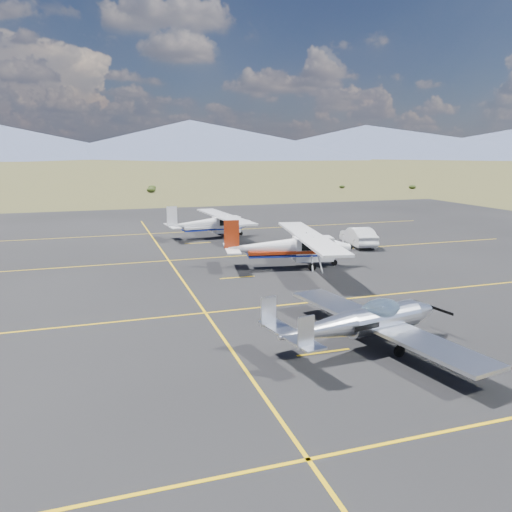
{
  "coord_description": "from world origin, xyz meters",
  "views": [
    {
      "loc": [
        -10.25,
        -18.29,
        6.92
      ],
      "look_at": [
        -2.56,
        5.51,
        1.6
      ],
      "focal_mm": 35.0,
      "sensor_mm": 36.0,
      "label": 1
    }
  ],
  "objects": [
    {
      "name": "ground",
      "position": [
        0.0,
        0.0,
        0.0
      ],
      "size": [
        1600.0,
        1600.0,
        0.0
      ],
      "primitive_type": "plane",
      "color": "#383D1C",
      "rests_on": "ground"
    },
    {
      "name": "apron",
      "position": [
        0.0,
        7.0,
        0.0
      ],
      "size": [
        72.0,
        72.0,
        0.02
      ],
      "primitive_type": "cube",
      "color": "black",
      "rests_on": "ground"
    },
    {
      "name": "aircraft_low_wing",
      "position": [
        -1.41,
        -3.5,
        0.98
      ],
      "size": [
        6.85,
        9.44,
        2.04
      ],
      "rotation": [
        0.0,
        0.0,
        0.18
      ],
      "color": "silver",
      "rests_on": "apron"
    },
    {
      "name": "aircraft_cessna",
      "position": [
        0.73,
        8.92,
        1.3
      ],
      "size": [
        7.07,
        11.6,
        2.93
      ],
      "rotation": [
        0.0,
        0.0,
        -0.17
      ],
      "color": "white",
      "rests_on": "apron"
    },
    {
      "name": "aircraft_plain",
      "position": [
        -1.43,
        20.54,
        1.18
      ],
      "size": [
        6.35,
        10.56,
        2.66
      ],
      "rotation": [
        0.0,
        0.0,
        0.09
      ],
      "color": "silver",
      "rests_on": "apron"
    },
    {
      "name": "sedan",
      "position": [
        8.05,
        13.81,
        0.71
      ],
      "size": [
        2.08,
        4.4,
        1.39
      ],
      "primitive_type": "imported",
      "rotation": [
        0.0,
        0.0,
        2.99
      ],
      "color": "silver",
      "rests_on": "apron"
    }
  ]
}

